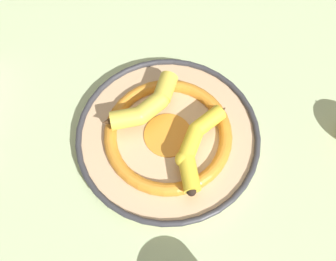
{
  "coord_description": "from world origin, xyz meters",
  "views": [
    {
      "loc": [
        0.11,
        0.32,
        0.68
      ],
      "look_at": [
        0.01,
        0.01,
        0.04
      ],
      "focal_mm": 42.0,
      "sensor_mm": 36.0,
      "label": 1
    }
  ],
  "objects": [
    {
      "name": "banana_a",
      "position": [
        0.03,
        -0.04,
        0.05
      ],
      "size": [
        0.16,
        0.09,
        0.04
      ],
      "rotation": [
        0.0,
        0.0,
        3.55
      ],
      "color": "gold",
      "rests_on": "decorative_bowl"
    },
    {
      "name": "ground_plane",
      "position": [
        0.0,
        0.0,
        0.0
      ],
      "size": [
        2.8,
        2.8,
        0.0
      ],
      "primitive_type": "plane",
      "color": "#B2C693"
    },
    {
      "name": "decorative_bowl",
      "position": [
        0.01,
        0.01,
        0.02
      ],
      "size": [
        0.35,
        0.35,
        0.04
      ],
      "color": "tan",
      "rests_on": "ground_plane"
    },
    {
      "name": "banana_b",
      "position": [
        -0.03,
        0.06,
        0.05
      ],
      "size": [
        0.14,
        0.15,
        0.03
      ],
      "rotation": [
        0.0,
        0.0,
        0.88
      ],
      "color": "yellow",
      "rests_on": "decorative_bowl"
    }
  ]
}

